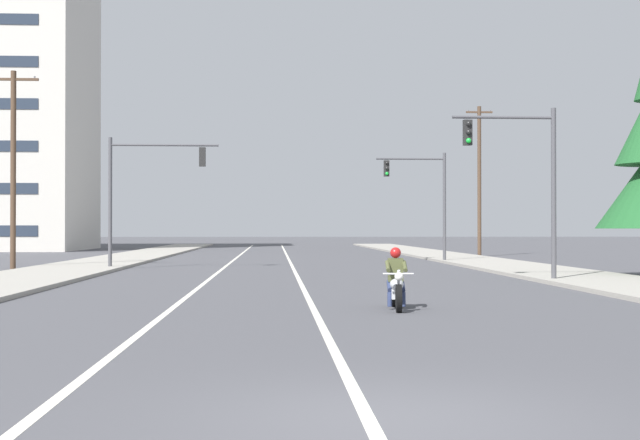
{
  "coord_description": "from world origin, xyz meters",
  "views": [
    {
      "loc": [
        -1.17,
        -8.89,
        1.9
      ],
      "look_at": [
        0.69,
        26.59,
        2.25
      ],
      "focal_mm": 49.92,
      "sensor_mm": 36.0,
      "label": 1
    }
  ],
  "objects": [
    {
      "name": "ground_plane",
      "position": [
        0.0,
        0.0,
        0.0
      ],
      "size": [
        400.0,
        400.0,
        0.0
      ],
      "primitive_type": "plane",
      "color": "#47474C"
    },
    {
      "name": "utility_pole_left_near",
      "position": [
        -13.48,
        33.82,
        4.92
      ],
      "size": [
        2.34,
        0.26,
        9.39
      ],
      "color": "#4C3828",
      "rests_on": "ground"
    },
    {
      "name": "traffic_signal_mid_right",
      "position": [
        7.39,
        40.85,
        4.04
      ],
      "size": [
        3.97,
        0.38,
        6.2
      ],
      "color": "#47474C",
      "rests_on": "ground"
    },
    {
      "name": "traffic_signal_near_right",
      "position": [
        7.76,
        22.16,
        4.02
      ],
      "size": [
        3.74,
        0.39,
        6.2
      ],
      "color": "#47474C",
      "rests_on": "ground"
    },
    {
      "name": "lane_stripe_center",
      "position": [
        -0.22,
        45.0,
        0.0
      ],
      "size": [
        0.16,
        100.0,
        0.01
      ],
      "primitive_type": "cube",
      "color": "beige",
      "rests_on": "ground"
    },
    {
      "name": "motorcycle_with_rider",
      "position": [
        1.72,
        11.96,
        0.59
      ],
      "size": [
        0.7,
        2.19,
        1.46
      ],
      "color": "black",
      "rests_on": "ground"
    },
    {
      "name": "sidewalk_kerb_left",
      "position": [
        -10.38,
        40.0,
        0.07
      ],
      "size": [
        4.4,
        110.0,
        0.14
      ],
      "primitive_type": "cube",
      "color": "#9E998E",
      "rests_on": "ground"
    },
    {
      "name": "sidewalk_kerb_right",
      "position": [
        10.38,
        40.0,
        0.07
      ],
      "size": [
        4.4,
        110.0,
        0.14
      ],
      "primitive_type": "cube",
      "color": "#9E998E",
      "rests_on": "ground"
    },
    {
      "name": "traffic_signal_near_left",
      "position": [
        -7.36,
        33.27,
        4.11
      ],
      "size": [
        5.15,
        0.37,
        6.2
      ],
      "color": "#47474C",
      "rests_on": "ground"
    },
    {
      "name": "lane_stripe_left",
      "position": [
        -3.58,
        45.0,
        0.0
      ],
      "size": [
        0.16,
        100.0,
        0.01
      ],
      "primitive_type": "cube",
      "color": "beige",
      "rests_on": "ground"
    },
    {
      "name": "utility_pole_right_far",
      "position": [
        12.91,
        51.23,
        5.33
      ],
      "size": [
        1.83,
        0.26,
        10.3
      ],
      "color": "#4C3828",
      "rests_on": "ground"
    }
  ]
}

